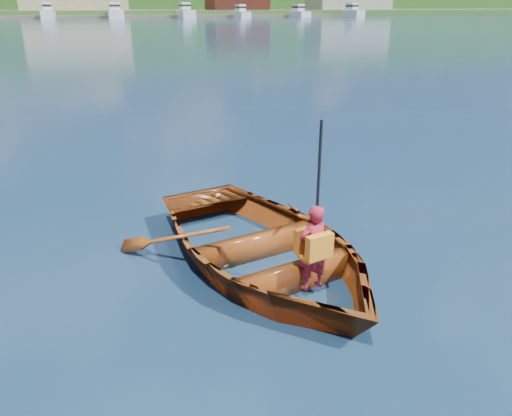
{
  "coord_description": "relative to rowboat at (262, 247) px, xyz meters",
  "views": [
    {
      "loc": [
        -0.51,
        -5.02,
        3.27
      ],
      "look_at": [
        1.23,
        0.63,
        0.86
      ],
      "focal_mm": 35.0,
      "sensor_mm": 36.0,
      "label": 1
    }
  ],
  "objects": [
    {
      "name": "rowboat",
      "position": [
        0.0,
        0.0,
        0.0
      ],
      "size": [
        4.01,
        4.93,
        0.9
      ],
      "color": "brown",
      "rests_on": "ground"
    },
    {
      "name": "marina_yachts",
      "position": [
        5.69,
        142.67,
        1.1
      ],
      "size": [
        139.78,
        13.54,
        4.36
      ],
      "color": "silver",
      "rests_on": "ground"
    },
    {
      "name": "dock",
      "position": [
        -10.53,
        147.37,
        0.1
      ],
      "size": [
        160.05,
        7.07,
        0.8
      ],
      "color": "brown",
      "rests_on": "ground"
    },
    {
      "name": "ground",
      "position": [
        -1.32,
        -0.63,
        -0.3
      ],
      "size": [
        600.0,
        600.0,
        0.0
      ],
      "color": "#0E2047",
      "rests_on": "ground"
    },
    {
      "name": "child_paddler",
      "position": [
        0.35,
        -0.84,
        0.35
      ],
      "size": [
        0.44,
        0.41,
        2.01
      ],
      "color": "maroon",
      "rests_on": "ground"
    }
  ]
}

